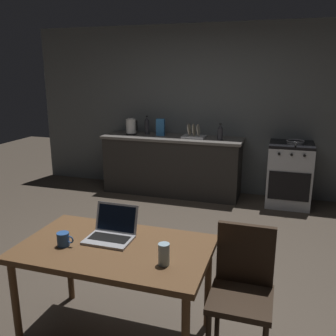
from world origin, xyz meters
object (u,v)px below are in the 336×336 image
at_px(dish_rack, 194,135).
at_px(bottle_b, 147,126).
at_px(dining_table, 115,256).
at_px(electric_kettle, 131,127).
at_px(laptop, 111,233).
at_px(chair, 242,285).
at_px(cereal_box, 160,127).
at_px(bottle, 220,132).
at_px(drinking_glass, 164,254).
at_px(frying_pan, 295,142).
at_px(stove_oven, 289,174).
at_px(coffee_mug, 63,239).

relative_size(dish_rack, bottle_b, 1.15).
bearing_deg(dining_table, electric_kettle, 111.20).
relative_size(dining_table, electric_kettle, 4.96).
distance_m(laptop, bottle_b, 3.41).
xyz_separation_m(chair, cereal_box, (-1.64, 3.17, 0.51)).
bearing_deg(bottle, dish_rack, 172.98).
distance_m(dining_table, bottle_b, 3.53).
bearing_deg(drinking_glass, frying_pan, 76.52).
relative_size(frying_pan, bottle_b, 1.41).
distance_m(dining_table, dish_rack, 3.30).
height_order(dining_table, frying_pan, frying_pan).
distance_m(stove_oven, frying_pan, 0.48).
bearing_deg(chair, dining_table, -154.30).
xyz_separation_m(bottle, coffee_mug, (-0.49, -3.33, -0.24)).
height_order(coffee_mug, cereal_box, cereal_box).
xyz_separation_m(dining_table, chair, (0.85, 0.12, -0.13)).
bearing_deg(drinking_glass, bottle_b, 112.26).
bearing_deg(stove_oven, chair, -95.65).
height_order(laptop, bottle, bottle).
relative_size(coffee_mug, cereal_box, 0.46).
height_order(chair, dish_rack, dish_rack).
height_order(chair, cereal_box, cereal_box).
bearing_deg(laptop, bottle, 99.04).
bearing_deg(coffee_mug, dining_table, 16.77).
xyz_separation_m(electric_kettle, dish_rack, (1.02, -0.00, -0.08)).
bearing_deg(stove_oven, frying_pan, -32.00).
bearing_deg(cereal_box, dish_rack, -2.13).
relative_size(frying_pan, cereal_box, 1.58).
xyz_separation_m(coffee_mug, dish_rack, (0.08, 3.38, 0.17)).
relative_size(stove_oven, coffee_mug, 7.46).
xyz_separation_m(chair, laptop, (-0.92, -0.02, 0.25)).
height_order(drinking_glass, cereal_box, cereal_box).
bearing_deg(electric_kettle, bottle_b, 18.65).
relative_size(stove_oven, frying_pan, 2.17).
bearing_deg(dining_table, laptop, 126.06).
bearing_deg(laptop, drinking_glass, -13.11).
height_order(stove_oven, frying_pan, frying_pan).
relative_size(electric_kettle, bottle, 1.08).
height_order(electric_kettle, coffee_mug, electric_kettle).
bearing_deg(dining_table, bottle_b, 107.12).
xyz_separation_m(dining_table, laptop, (-0.07, 0.10, 0.12)).
distance_m(stove_oven, drinking_glass, 3.51).
distance_m(frying_pan, bottle_b, 2.24).
bearing_deg(bottle, stove_oven, 2.71).
bearing_deg(cereal_box, stove_oven, -0.66).
xyz_separation_m(dining_table, coffee_mug, (-0.33, -0.10, 0.12)).
distance_m(dining_table, electric_kettle, 3.53).
bearing_deg(electric_kettle, chair, -56.07).
relative_size(bottle, frying_pan, 0.58).
relative_size(dining_table, chair, 1.43).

